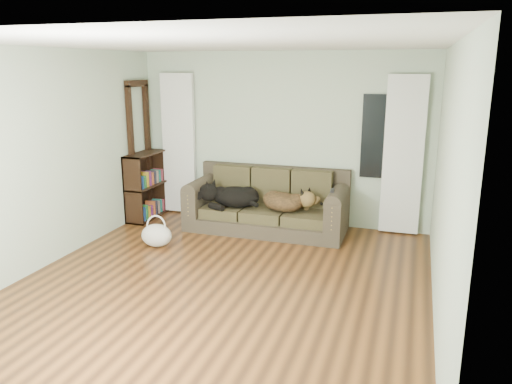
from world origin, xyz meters
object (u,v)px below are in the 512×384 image
(dog_black_lab, at_px, (233,198))
(bookshelf, at_px, (146,187))
(dog_shepherd, at_px, (286,201))
(sofa, at_px, (266,201))
(tote_bag, at_px, (157,235))

(dog_black_lab, xyz_separation_m, bookshelf, (-1.52, 0.12, 0.02))
(dog_black_lab, distance_m, bookshelf, 1.52)
(dog_black_lab, relative_size, dog_shepherd, 1.10)
(sofa, relative_size, tote_bag, 5.47)
(dog_shepherd, bearing_deg, bookshelf, 18.32)
(tote_bag, bearing_deg, dog_black_lab, 55.07)
(dog_black_lab, bearing_deg, tote_bag, -124.27)
(sofa, bearing_deg, bookshelf, 179.57)
(tote_bag, bearing_deg, bookshelf, 124.88)
(sofa, height_order, bookshelf, bookshelf)
(sofa, xyz_separation_m, dog_shepherd, (0.31, -0.08, 0.04))
(sofa, xyz_separation_m, bookshelf, (-2.01, 0.02, 0.05))
(bookshelf, bearing_deg, dog_shepherd, -8.67)
(dog_shepherd, height_order, bookshelf, bookshelf)
(tote_bag, bearing_deg, sofa, 43.08)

